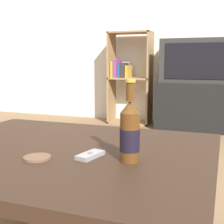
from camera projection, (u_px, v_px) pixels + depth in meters
name	position (u px, v px, depth m)	size (l,w,h in m)	color
back_wall	(183.00, 18.00, 3.78)	(8.00, 0.05, 2.60)	silver
coffee_table	(62.00, 166.00, 1.12)	(1.06, 0.84, 0.47)	#332116
tv_stand	(195.00, 106.00, 3.60)	(0.87, 0.45, 0.54)	black
television	(197.00, 61.00, 3.51)	(0.79, 0.37, 0.49)	#2D2D2D
bookshelf	(128.00, 76.00, 3.91)	(0.52, 0.30, 1.14)	#99754C
beer_bottle	(130.00, 132.00, 0.95)	(0.06, 0.06, 0.26)	#563314
cell_phone	(90.00, 155.00, 1.01)	(0.07, 0.11, 0.02)	gray
coaster	(37.00, 158.00, 0.99)	(0.09, 0.09, 0.01)	brown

